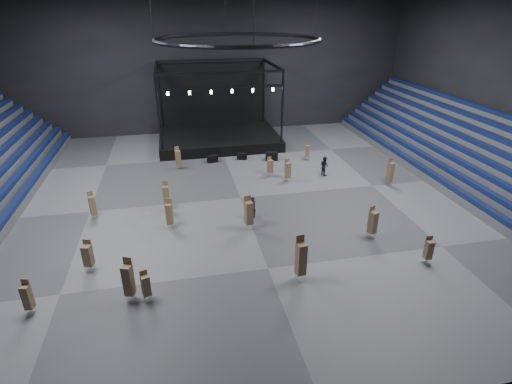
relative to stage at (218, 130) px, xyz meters
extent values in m
plane|color=#555557|center=(0.00, -16.24, -1.45)|extent=(50.00, 50.00, 0.00)
cube|color=black|center=(0.00, 4.76, 7.55)|extent=(50.00, 0.20, 18.00)
cube|color=black|center=(0.00, -37.24, 7.55)|extent=(50.00, 0.20, 18.00)
cube|color=#0E1A3D|center=(-18.12, -16.24, -0.50)|extent=(0.59, 40.00, 0.40)
cube|color=#535356|center=(21.40, -16.24, -1.08)|extent=(7.20, 40.00, 0.75)
cube|color=#0E1A3D|center=(18.12, -16.24, -0.50)|extent=(0.59, 40.00, 0.40)
cube|color=#535356|center=(21.85, -16.24, -0.70)|extent=(6.30, 40.00, 1.50)
cube|color=#0E1A3D|center=(19.02, -16.24, 0.25)|extent=(0.59, 40.00, 0.40)
cube|color=#535356|center=(22.30, -16.24, -0.33)|extent=(5.40, 40.00, 2.25)
cube|color=#0E1A3D|center=(19.91, -16.24, 1.00)|extent=(0.59, 40.00, 0.40)
cube|color=#535356|center=(22.75, -16.24, 0.05)|extent=(4.50, 40.00, 3.00)
cube|color=#0E1A3D|center=(20.82, -16.24, 1.75)|extent=(0.59, 40.00, 0.40)
cube|color=#535356|center=(23.20, -16.24, 0.42)|extent=(3.60, 40.00, 3.75)
cube|color=#0E1A3D|center=(21.71, -16.24, 2.50)|extent=(0.59, 40.00, 0.40)
cube|color=#535356|center=(23.65, -16.24, 0.80)|extent=(2.70, 40.00, 4.50)
cube|color=#0E1A3D|center=(22.61, -16.24, 3.25)|extent=(0.59, 40.00, 0.40)
cube|color=#535356|center=(24.10, -16.24, 1.17)|extent=(1.80, 40.00, 5.25)
cube|color=#0E1A3D|center=(23.52, -16.24, 4.00)|extent=(0.59, 40.00, 0.40)
cube|color=#535356|center=(24.55, -16.24, 1.55)|extent=(0.90, 40.00, 6.00)
cube|color=#0E1A3D|center=(24.41, -16.24, 4.75)|extent=(0.59, 40.00, 0.40)
cube|color=black|center=(0.00, -0.74, -0.85)|extent=(14.00, 10.00, 1.20)
cube|color=black|center=(0.00, 4.06, 3.75)|extent=(13.30, 0.30, 8.00)
cylinder|color=black|center=(-6.60, -5.34, 3.65)|extent=(0.24, 0.24, 7.80)
cylinder|color=black|center=(-6.60, 3.86, 3.65)|extent=(0.24, 0.24, 7.80)
cylinder|color=black|center=(6.60, -5.34, 3.65)|extent=(0.24, 0.24, 7.80)
cylinder|color=black|center=(6.60, 3.86, 3.65)|extent=(0.24, 0.24, 7.80)
cube|color=black|center=(0.00, -5.34, 7.55)|extent=(13.40, 0.25, 0.25)
cube|color=black|center=(0.00, 3.86, 7.55)|extent=(13.40, 0.25, 0.25)
cube|color=black|center=(0.00, -5.34, 6.05)|extent=(13.40, 0.20, 0.20)
cylinder|color=white|center=(-5.50, -5.34, 5.65)|extent=(0.24, 0.24, 0.35)
cylinder|color=white|center=(-3.30, -5.34, 5.65)|extent=(0.24, 0.24, 0.35)
cylinder|color=white|center=(-1.10, -5.34, 5.65)|extent=(0.24, 0.24, 0.35)
cylinder|color=white|center=(1.10, -5.34, 5.65)|extent=(0.24, 0.24, 0.35)
cylinder|color=white|center=(3.30, -5.34, 5.65)|extent=(0.24, 0.24, 0.35)
cylinder|color=white|center=(5.50, -5.34, 5.65)|extent=(0.24, 0.24, 0.35)
torus|color=black|center=(0.00, -16.24, 11.55)|extent=(12.30, 12.30, 0.30)
cylinder|color=black|center=(6.00, -16.24, 14.05)|extent=(0.04, 0.04, 5.00)
cylinder|color=black|center=(0.00, -10.24, 14.05)|extent=(0.04, 0.04, 5.00)
cylinder|color=black|center=(-6.00, -16.24, 14.05)|extent=(0.04, 0.04, 5.00)
cylinder|color=black|center=(0.00, -22.24, 14.05)|extent=(0.04, 0.04, 5.00)
cube|color=black|center=(-1.45, -7.02, -1.08)|extent=(1.19, 0.74, 0.74)
cube|color=black|center=(1.79, -6.83, -1.10)|extent=(1.16, 0.81, 0.70)
cube|color=black|center=(4.90, -7.71, -1.01)|extent=(1.41, 0.90, 0.87)
cylinder|color=silver|center=(10.12, -28.41, -1.26)|extent=(0.03, 0.03, 0.37)
cylinder|color=silver|center=(10.12, -28.06, -1.26)|extent=(0.03, 0.03, 0.37)
cylinder|color=silver|center=(10.47, -28.41, -1.26)|extent=(0.03, 0.03, 0.37)
cylinder|color=silver|center=(10.47, -28.06, -1.26)|extent=(0.03, 0.03, 0.37)
cube|color=olive|center=(10.29, -28.24, -0.44)|extent=(0.48, 0.48, 1.28)
cube|color=olive|center=(10.31, -28.05, 0.15)|extent=(0.43, 0.09, 0.70)
cylinder|color=silver|center=(-0.48, -21.81, -1.22)|extent=(0.03, 0.03, 0.45)
cylinder|color=silver|center=(-0.48, -21.38, -1.22)|extent=(0.03, 0.03, 0.45)
cylinder|color=silver|center=(-0.05, -21.81, -1.22)|extent=(0.03, 0.03, 0.45)
cylinder|color=silver|center=(-0.05, -21.38, -1.22)|extent=(0.03, 0.03, 0.45)
cube|color=olive|center=(-0.27, -21.59, -0.10)|extent=(0.65, 0.65, 1.80)
cube|color=olive|center=(-0.32, -21.37, 0.75)|extent=(0.52, 0.18, 0.99)
cylinder|color=silver|center=(7.98, -24.80, -1.24)|extent=(0.03, 0.03, 0.42)
cylinder|color=silver|center=(7.98, -24.40, -1.24)|extent=(0.03, 0.03, 0.42)
cylinder|color=silver|center=(8.38, -24.80, -1.24)|extent=(0.03, 0.03, 0.42)
cylinder|color=silver|center=(8.38, -24.40, -1.24)|extent=(0.03, 0.03, 0.42)
cube|color=olive|center=(8.18, -24.60, -0.19)|extent=(0.66, 0.66, 1.67)
cube|color=olive|center=(8.10, -24.40, 0.59)|extent=(0.47, 0.24, 0.92)
cylinder|color=silver|center=(-6.44, -17.55, -1.25)|extent=(0.03, 0.03, 0.39)
cylinder|color=silver|center=(-6.44, -17.18, -1.25)|extent=(0.03, 0.03, 0.39)
cylinder|color=silver|center=(-6.06, -17.55, -1.25)|extent=(0.03, 0.03, 0.39)
cylinder|color=silver|center=(-6.06, -17.18, -1.25)|extent=(0.03, 0.03, 0.39)
cube|color=olive|center=(-6.25, -17.36, -0.16)|extent=(0.48, 0.48, 1.80)
cube|color=olive|center=(-6.25, -17.17, 0.69)|extent=(0.45, 0.07, 0.99)
cylinder|color=silver|center=(4.87, -13.65, -1.26)|extent=(0.03, 0.03, 0.38)
cylinder|color=silver|center=(4.87, -13.29, -1.26)|extent=(0.03, 0.03, 0.38)
cylinder|color=silver|center=(5.23, -13.65, -1.26)|extent=(0.03, 0.03, 0.38)
cylinder|color=silver|center=(5.23, -13.29, -1.26)|extent=(0.03, 0.03, 0.38)
cube|color=olive|center=(5.05, -13.47, -0.34)|extent=(0.58, 0.58, 1.46)
cube|color=olive|center=(4.99, -13.29, 0.34)|extent=(0.43, 0.20, 0.80)
cylinder|color=silver|center=(-7.63, -28.41, -1.26)|extent=(0.03, 0.03, 0.37)
cylinder|color=silver|center=(-7.63, -28.06, -1.26)|extent=(0.03, 0.03, 0.37)
cylinder|color=silver|center=(-7.28, -28.41, -1.26)|extent=(0.03, 0.03, 0.37)
cylinder|color=silver|center=(-7.28, -28.06, -1.26)|extent=(0.03, 0.03, 0.37)
cube|color=olive|center=(-7.45, -28.24, -0.44)|extent=(0.57, 0.57, 1.28)
cube|color=olive|center=(-7.52, -28.06, 0.15)|extent=(0.42, 0.20, 0.70)
cylinder|color=silver|center=(3.50, -12.19, -1.26)|extent=(0.03, 0.03, 0.39)
cylinder|color=silver|center=(3.50, -11.82, -1.26)|extent=(0.03, 0.03, 0.39)
cylinder|color=silver|center=(3.87, -12.19, -1.26)|extent=(0.03, 0.03, 0.39)
cylinder|color=silver|center=(3.87, -11.82, -1.26)|extent=(0.03, 0.03, 0.39)
cube|color=olive|center=(3.69, -12.01, -0.42)|extent=(0.59, 0.59, 1.28)
cube|color=olive|center=(3.62, -11.82, 0.16)|extent=(0.44, 0.20, 0.70)
cylinder|color=silver|center=(-13.82, -28.22, -1.27)|extent=(0.03, 0.03, 0.36)
cylinder|color=silver|center=(-13.82, -27.88, -1.27)|extent=(0.03, 0.03, 0.36)
cylinder|color=silver|center=(-13.48, -28.22, -1.27)|extent=(0.03, 0.03, 0.36)
cylinder|color=silver|center=(-13.48, -27.88, -1.27)|extent=(0.03, 0.03, 0.36)
cube|color=olive|center=(-13.65, -28.05, -0.36)|extent=(0.51, 0.51, 1.46)
cube|color=olive|center=(-13.62, -27.88, 0.32)|extent=(0.41, 0.14, 0.80)
cylinder|color=silver|center=(-5.24, -8.42, -1.25)|extent=(0.03, 0.03, 0.39)
cylinder|color=silver|center=(-5.24, -8.05, -1.25)|extent=(0.03, 0.03, 0.39)
cylinder|color=silver|center=(-4.87, -8.42, -1.25)|extent=(0.03, 0.03, 0.39)
cylinder|color=silver|center=(-4.87, -8.05, -1.25)|extent=(0.03, 0.03, 0.39)
cube|color=olive|center=(-5.05, -8.24, -0.27)|extent=(0.58, 0.58, 1.57)
cube|color=olive|center=(-5.11, -8.05, 0.46)|extent=(0.45, 0.18, 0.86)
cylinder|color=silver|center=(8.56, -8.48, -1.27)|extent=(0.03, 0.03, 0.36)
cylinder|color=silver|center=(8.56, -8.14, -1.27)|extent=(0.03, 0.03, 0.36)
cylinder|color=silver|center=(8.90, -8.48, -1.27)|extent=(0.03, 0.03, 0.36)
cylinder|color=silver|center=(8.90, -8.14, -1.27)|extent=(0.03, 0.03, 0.36)
cube|color=olive|center=(8.73, -8.31, -0.47)|extent=(0.55, 0.55, 1.24)
cube|color=olive|center=(8.79, -8.14, 0.10)|extent=(0.40, 0.19, 0.68)
cylinder|color=silver|center=(-6.22, -20.43, -1.27)|extent=(0.03, 0.03, 0.37)
cylinder|color=silver|center=(-6.22, -20.08, -1.27)|extent=(0.03, 0.03, 0.37)
cylinder|color=silver|center=(-5.87, -20.43, -1.27)|extent=(0.03, 0.03, 0.37)
cylinder|color=silver|center=(-5.87, -20.08, -1.27)|extent=(0.03, 0.03, 0.37)
cube|color=olive|center=(-6.05, -20.25, -0.27)|extent=(0.54, 0.54, 1.63)
cube|color=olive|center=(-6.00, -20.08, 0.50)|extent=(0.42, 0.17, 0.90)
cylinder|color=silver|center=(1.44, -28.45, -1.22)|extent=(0.03, 0.03, 0.46)
cylinder|color=silver|center=(1.44, -28.02, -1.22)|extent=(0.03, 0.03, 0.46)
cylinder|color=silver|center=(1.87, -28.45, -1.22)|extent=(0.03, 0.03, 0.46)
cylinder|color=silver|center=(1.87, -28.02, -1.22)|extent=(0.03, 0.03, 0.46)
cube|color=olive|center=(1.66, -28.24, 0.06)|extent=(0.64, 0.64, 2.10)
cube|color=olive|center=(1.62, -28.01, 1.06)|extent=(0.53, 0.16, 1.16)
cylinder|color=silver|center=(-8.57, -28.24, -1.24)|extent=(0.03, 0.03, 0.43)
cylinder|color=silver|center=(-8.57, -27.84, -1.24)|extent=(0.03, 0.03, 0.43)
cylinder|color=silver|center=(-8.16, -28.24, -1.24)|extent=(0.03, 0.03, 0.43)
cylinder|color=silver|center=(-8.16, -27.84, -1.24)|extent=(0.03, 0.03, 0.43)
cube|color=olive|center=(-8.37, -28.04, -0.07)|extent=(0.66, 0.66, 1.90)
cube|color=olive|center=(-8.29, -27.84, 0.82)|extent=(0.48, 0.23, 1.04)
cylinder|color=silver|center=(13.81, -16.62, -1.25)|extent=(0.03, 0.03, 0.39)
cylinder|color=silver|center=(13.81, -16.24, -1.25)|extent=(0.03, 0.03, 0.39)
cylinder|color=silver|center=(14.19, -16.62, -1.25)|extent=(0.03, 0.03, 0.39)
cylinder|color=silver|center=(14.19, -16.24, -1.25)|extent=(0.03, 0.03, 0.39)
cube|color=olive|center=(14.00, -16.43, -0.13)|extent=(0.58, 0.58, 1.86)
cube|color=olive|center=(13.95, -16.24, 0.75)|extent=(0.45, 0.17, 1.02)
cylinder|color=silver|center=(-12.08, -17.66, -1.27)|extent=(0.03, 0.03, 0.36)
cylinder|color=silver|center=(-12.08, -17.32, -1.27)|extent=(0.03, 0.03, 0.36)
cylinder|color=silver|center=(-11.74, -17.66, -1.27)|extent=(0.03, 0.03, 0.36)
cylinder|color=silver|center=(-11.74, -17.32, -1.27)|extent=(0.03, 0.03, 0.36)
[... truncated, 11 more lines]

